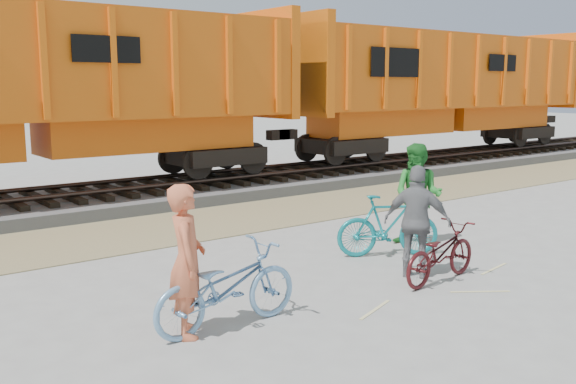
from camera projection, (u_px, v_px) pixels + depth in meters
name	position (u px, v px, depth m)	size (l,w,h in m)	color
ground	(384.00, 282.00, 10.01)	(120.00, 120.00, 0.00)	#9E9E99
gravel_strip	(206.00, 223.00, 14.32)	(120.00, 3.00, 0.02)	tan
ballast_bed	(139.00, 195.00, 17.03)	(120.00, 4.00, 0.30)	slate
track	(139.00, 183.00, 16.98)	(120.00, 2.60, 0.24)	black
hopper_car_center	(24.00, 87.00, 14.92)	(14.00, 3.13, 4.65)	black
hopper_car_right	(442.00, 86.00, 23.91)	(14.00, 3.13, 4.65)	black
bicycle_blue	(227.00, 287.00, 8.05)	(0.72, 2.06, 1.08)	#70A0CF
bicycle_teal	(388.00, 226.00, 11.46)	(0.53, 1.86, 1.12)	#128088
bicycle_maroon	(440.00, 253.00, 9.99)	(0.61, 1.75, 0.92)	#451215
person_solo	(187.00, 261.00, 7.76)	(0.69, 0.45, 1.89)	#D06440
person_man	(418.00, 195.00, 12.14)	(0.95, 0.74, 1.96)	#22762A
person_woman	(417.00, 222.00, 10.17)	(1.06, 0.44, 1.80)	slate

